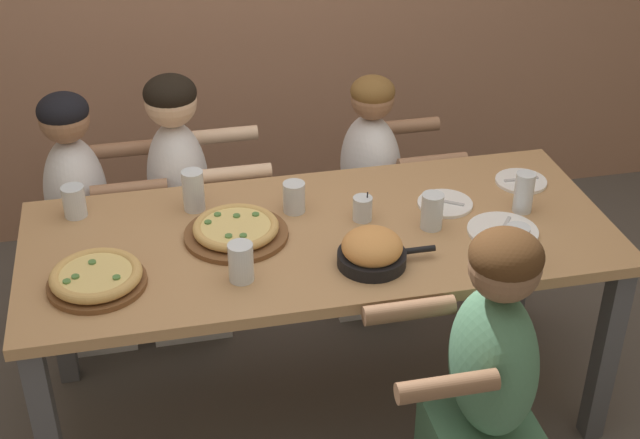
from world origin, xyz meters
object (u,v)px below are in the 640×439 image
(empty_plate_c, at_px, (503,231))
(drinking_glass_d, at_px, (294,197))
(pizza_board_main, at_px, (96,278))
(diner_far_midright, at_px, (370,205))
(drinking_glass_g, at_px, (432,211))
(diner_far_left, at_px, (83,231))
(skillet_bowl, at_px, (372,250))
(diner_near_midright, at_px, (486,402))
(pizza_board_second, at_px, (236,230))
(empty_plate_a, at_px, (445,204))
(drinking_glass_e, at_px, (194,193))
(drinking_glass_a, at_px, (516,247))
(drinking_glass_b, at_px, (74,203))
(drinking_glass_f, at_px, (524,194))
(cocktail_glass_blue, at_px, (362,210))
(drinking_glass_c, at_px, (241,262))
(empty_plate_b, at_px, (521,181))
(diner_far_midleft, at_px, (182,216))

(empty_plate_c, relative_size, drinking_glass_d, 2.17)
(pizza_board_main, xyz_separation_m, empty_plate_c, (1.34, 0.02, -0.02))
(empty_plate_c, xyz_separation_m, diner_far_midright, (-0.25, 0.77, -0.31))
(drinking_glass_g, relative_size, diner_far_left, 0.12)
(skillet_bowl, height_order, empty_plate_c, skillet_bowl)
(empty_plate_c, xyz_separation_m, drinking_glass_d, (-0.66, 0.29, 0.05))
(drinking_glass_g, height_order, diner_near_midright, diner_near_midright)
(pizza_board_second, xyz_separation_m, drinking_glass_d, (0.22, 0.12, 0.03))
(drinking_glass_g, bearing_deg, pizza_board_main, -174.45)
(empty_plate_a, xyz_separation_m, drinking_glass_e, (-0.87, 0.16, 0.06))
(pizza_board_main, xyz_separation_m, drinking_glass_d, (0.68, 0.31, 0.03))
(drinking_glass_a, relative_size, drinking_glass_b, 1.16)
(drinking_glass_e, height_order, diner_far_midright, diner_far_midright)
(drinking_glass_d, xyz_separation_m, drinking_glass_e, (-0.34, 0.09, 0.01))
(empty_plate_c, bearing_deg, diner_far_midright, 107.60)
(drinking_glass_b, xyz_separation_m, drinking_glass_g, (1.18, -0.34, 0.01))
(empty_plate_c, bearing_deg, drinking_glass_f, 45.40)
(empty_plate_c, bearing_deg, diner_far_left, 151.47)
(pizza_board_second, relative_size, diner_far_left, 0.32)
(empty_plate_c, bearing_deg, pizza_board_main, -178.99)
(cocktail_glass_blue, xyz_separation_m, drinking_glass_e, (-0.56, 0.19, 0.03))
(pizza_board_main, height_order, drinking_glass_e, drinking_glass_e)
(drinking_glass_b, height_order, drinking_glass_e, drinking_glass_e)
(empty_plate_a, xyz_separation_m, drinking_glass_g, (-0.10, -0.13, 0.06))
(empty_plate_c, height_order, drinking_glass_d, drinking_glass_d)
(drinking_glass_b, xyz_separation_m, diner_far_left, (-0.02, 0.35, -0.33))
(empty_plate_a, bearing_deg, empty_plate_c, -59.06)
(drinking_glass_c, bearing_deg, cocktail_glass_blue, 30.45)
(empty_plate_a, relative_size, drinking_glass_e, 1.32)
(cocktail_glass_blue, xyz_separation_m, diner_near_midright, (0.21, -0.69, -0.30))
(pizza_board_second, relative_size, empty_plate_c, 1.46)
(cocktail_glass_blue, bearing_deg, diner_far_left, 149.07)
(empty_plate_c, relative_size, drinking_glass_c, 1.88)
(empty_plate_b, bearing_deg, diner_far_midright, 133.98)
(diner_far_left, bearing_deg, diner_near_midright, 42.99)
(pizza_board_second, relative_size, skillet_bowl, 1.09)
(skillet_bowl, bearing_deg, diner_far_left, 137.55)
(drinking_glass_c, relative_size, diner_far_midright, 0.12)
(empty_plate_c, height_order, diner_far_midright, diner_far_midright)
(pizza_board_second, bearing_deg, cocktail_glass_blue, 2.53)
(drinking_glass_a, bearing_deg, drinking_glass_c, 173.99)
(skillet_bowl, height_order, empty_plate_a, skillet_bowl)
(empty_plate_b, distance_m, drinking_glass_d, 0.86)
(drinking_glass_a, height_order, diner_near_midright, diner_near_midright)
(drinking_glass_a, bearing_deg, empty_plate_b, 64.42)
(cocktail_glass_blue, bearing_deg, diner_far_midleft, 135.05)
(diner_near_midright, bearing_deg, drinking_glass_d, 28.32)
(empty_plate_b, bearing_deg, skillet_bowl, -149.48)
(empty_plate_b, distance_m, drinking_glass_b, 1.61)
(drinking_glass_b, bearing_deg, drinking_glass_f, -11.08)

